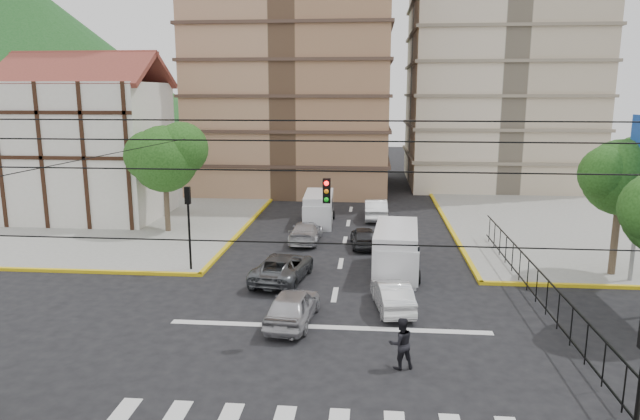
# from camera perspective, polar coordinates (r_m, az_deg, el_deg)

# --- Properties ---
(ground) EXTENTS (160.00, 160.00, 0.00)m
(ground) POSITION_cam_1_polar(r_m,az_deg,el_deg) (22.38, 0.64, -12.86)
(ground) COLOR black
(ground) RESTS_ON ground
(sidewalk_nw) EXTENTS (26.00, 26.00, 0.15)m
(sidewalk_nw) POSITION_cam_1_polar(r_m,az_deg,el_deg) (46.64, -22.52, -0.63)
(sidewalk_nw) COLOR gray
(sidewalk_nw) RESTS_ON ground
(sidewalk_ne) EXTENTS (26.00, 26.00, 0.15)m
(sidewalk_ne) POSITION_cam_1_polar(r_m,az_deg,el_deg) (45.25, 29.06, -1.57)
(sidewalk_ne) COLOR gray
(sidewalk_ne) RESTS_ON ground
(stop_line) EXTENTS (13.00, 0.40, 0.01)m
(stop_line) POSITION_cam_1_polar(r_m,az_deg,el_deg) (23.47, 0.88, -11.63)
(stop_line) COLOR silver
(stop_line) RESTS_ON ground
(tudor_building) EXTENTS (10.80, 8.05, 12.23)m
(tudor_building) POSITION_cam_1_polar(r_m,az_deg,el_deg) (45.44, -21.91, 5.74)
(tudor_building) COLOR silver
(tudor_building) RESTS_ON ground
(distant_hill) EXTENTS (70.00, 70.00, 28.00)m
(distant_hill) POSITION_cam_1_polar(r_m,az_deg,el_deg) (106.68, -27.61, 12.92)
(distant_hill) COLOR #194A18
(distant_hill) RESTS_ON ground
(park_fence) EXTENTS (0.10, 22.50, 1.66)m
(park_fence) POSITION_cam_1_polar(r_m,az_deg,el_deg) (27.50, 20.72, -8.87)
(park_fence) COLOR black
(park_fence) RESTS_ON ground
(tree_park_c) EXTENTS (4.65, 3.80, 7.25)m
(tree_park_c) POSITION_cam_1_polar(r_m,az_deg,el_deg) (32.11, 28.08, 3.22)
(tree_park_c) COLOR #473828
(tree_park_c) RESTS_ON ground
(tree_tudor) EXTENTS (5.39, 4.40, 7.43)m
(tree_tudor) POSITION_cam_1_polar(r_m,az_deg,el_deg) (38.96, -15.18, 5.27)
(tree_tudor) COLOR #473828
(tree_tudor) RESTS_ON ground
(traffic_light_nw) EXTENTS (0.28, 0.22, 4.40)m
(traffic_light_nw) POSITION_cam_1_polar(r_m,az_deg,el_deg) (30.27, -13.02, -0.41)
(traffic_light_nw) COLOR black
(traffic_light_nw) RESTS_ON ground
(traffic_light_hanging) EXTENTS (18.00, 9.12, 0.92)m
(traffic_light_hanging) POSITION_cam_1_polar(r_m,az_deg,el_deg) (18.64, 0.18, 1.19)
(traffic_light_hanging) COLOR black
(traffic_light_hanging) RESTS_ON ground
(van_right_lane) EXTENTS (2.50, 5.60, 2.46)m
(van_right_lane) POSITION_cam_1_polar(r_m,az_deg,el_deg) (29.72, 7.61, -4.23)
(van_right_lane) COLOR silver
(van_right_lane) RESTS_ON ground
(van_left_lane) EXTENTS (2.15, 5.04, 2.24)m
(van_left_lane) POSITION_cam_1_polar(r_m,az_deg,el_deg) (40.65, -0.16, 0.03)
(van_left_lane) COLOR silver
(van_left_lane) RESTS_ON ground
(car_silver_front_left) EXTENTS (2.10, 4.41, 1.45)m
(car_silver_front_left) POSITION_cam_1_polar(r_m,az_deg,el_deg) (23.65, -2.75, -9.58)
(car_silver_front_left) COLOR #B1B0B5
(car_silver_front_left) RESTS_ON ground
(car_white_front_right) EXTENTS (1.95, 4.13, 1.31)m
(car_white_front_right) POSITION_cam_1_polar(r_m,az_deg,el_deg) (25.25, 7.24, -8.43)
(car_white_front_right) COLOR white
(car_white_front_right) RESTS_ON ground
(car_grey_mid_left) EXTENTS (2.95, 5.27, 1.39)m
(car_grey_mid_left) POSITION_cam_1_polar(r_m,az_deg,el_deg) (28.80, -3.76, -5.72)
(car_grey_mid_left) COLOR #54575B
(car_grey_mid_left) RESTS_ON ground
(car_silver_rear_left) EXTENTS (1.89, 4.51, 1.30)m
(car_silver_rear_left) POSITION_cam_1_polar(r_m,az_deg,el_deg) (36.03, -1.43, -2.21)
(car_silver_rear_left) COLOR silver
(car_silver_rear_left) RESTS_ON ground
(car_darkgrey_mid_right) EXTENTS (1.84, 3.84, 1.27)m
(car_darkgrey_mid_right) POSITION_cam_1_polar(r_m,az_deg,el_deg) (35.00, 4.40, -2.69)
(car_darkgrey_mid_right) COLOR #242527
(car_darkgrey_mid_right) RESTS_ON ground
(car_white_rear_right) EXTENTS (1.74, 4.67, 1.52)m
(car_white_rear_right) POSITION_cam_1_polar(r_m,az_deg,el_deg) (42.70, 5.59, 0.09)
(car_white_rear_right) COLOR white
(car_white_rear_right) RESTS_ON ground
(pedestrian_crosswalk) EXTENTS (1.05, 0.93, 1.81)m
(pedestrian_crosswalk) POSITION_cam_1_polar(r_m,az_deg,el_deg) (20.14, 8.09, -13.05)
(pedestrian_crosswalk) COLOR black
(pedestrian_crosswalk) RESTS_ON ground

